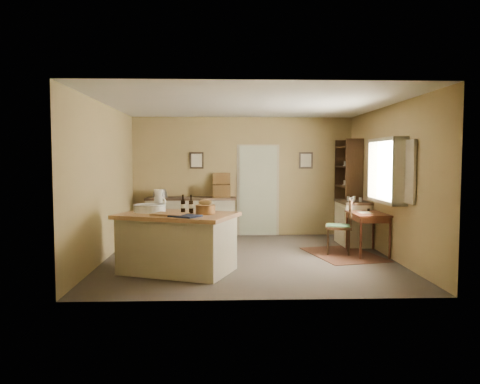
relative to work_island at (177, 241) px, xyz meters
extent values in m
plane|color=#4E443C|center=(1.17, 0.99, -0.48)|extent=(5.00, 5.00, 0.00)
cube|color=#9A824F|center=(1.17, 3.49, 0.87)|extent=(5.00, 0.10, 2.70)
cube|color=#9A824F|center=(1.17, -1.51, 0.87)|extent=(5.00, 0.10, 2.70)
cube|color=#9A824F|center=(-1.33, 0.99, 0.87)|extent=(0.10, 5.00, 2.70)
cube|color=#9A824F|center=(3.67, 0.99, 0.87)|extent=(0.10, 5.00, 2.70)
plane|color=silver|center=(1.17, 0.99, 2.22)|extent=(5.00, 5.00, 0.00)
cube|color=#B9C1A1|center=(1.52, 3.46, 0.57)|extent=(0.97, 0.06, 2.11)
cube|color=black|center=(0.12, 3.47, 1.24)|extent=(0.32, 0.02, 0.38)
cube|color=beige|center=(0.12, 3.46, 1.24)|extent=(0.24, 0.01, 0.30)
cube|color=black|center=(2.62, 3.47, 1.24)|extent=(0.32, 0.02, 0.38)
cube|color=beige|center=(2.62, 3.46, 1.24)|extent=(0.24, 0.01, 0.30)
cube|color=#B3A88B|center=(3.54, 0.79, 0.54)|extent=(0.25, 1.32, 0.06)
cube|color=#B3A88B|center=(3.54, 0.79, 1.60)|extent=(0.25, 1.32, 0.06)
cube|color=white|center=(3.66, 0.79, 1.07)|extent=(0.01, 1.20, 1.00)
cube|color=#B3A88B|center=(3.63, -0.03, 1.07)|extent=(0.04, 0.35, 1.00)
cube|color=#B3A88B|center=(3.63, 1.61, 1.07)|extent=(0.04, 0.35, 1.00)
cube|color=#B3A88B|center=(0.01, -0.01, -0.06)|extent=(1.85, 1.51, 0.85)
cube|color=#AE764B|center=(0.01, -0.01, 0.40)|extent=(2.01, 1.66, 0.06)
cylinder|color=white|center=(-0.45, 0.24, 0.48)|extent=(0.50, 0.50, 0.11)
cube|color=#AE764B|center=(-0.08, -0.22, 0.44)|extent=(0.59, 0.51, 0.03)
cube|color=black|center=(0.16, -0.42, 0.44)|extent=(0.51, 0.49, 0.02)
cylinder|color=brown|center=(0.44, -0.08, 0.50)|extent=(0.30, 0.30, 0.14)
cylinder|color=black|center=(0.09, 0.05, 0.57)|extent=(0.07, 0.07, 0.29)
cylinder|color=black|center=(0.22, 0.01, 0.57)|extent=(0.07, 0.07, 0.29)
cube|color=#B3A88B|center=(0.00, 3.19, -0.06)|extent=(1.95, 0.54, 0.85)
cube|color=#332319|center=(0.00, 3.19, 0.39)|extent=(1.99, 0.57, 0.05)
cube|color=#4D3215|center=(0.68, 3.19, 0.56)|extent=(0.39, 0.29, 0.28)
cylinder|color=#59544F|center=(-0.68, 3.19, 0.51)|extent=(0.33, 0.33, 0.18)
cube|color=#57311D|center=(2.92, 1.19, -0.48)|extent=(1.41, 1.80, 0.01)
cube|color=#38180E|center=(3.37, 1.23, 0.27)|extent=(0.60, 0.98, 0.03)
cube|color=#38180E|center=(3.37, 1.23, 0.20)|extent=(0.54, 0.92, 0.10)
cube|color=silver|center=(3.32, 1.23, 0.29)|extent=(0.22, 0.30, 0.01)
cylinder|color=black|center=(3.47, 1.50, 0.31)|extent=(0.05, 0.05, 0.05)
cylinder|color=#38180E|center=(3.11, 0.78, -0.12)|extent=(0.04, 0.04, 0.72)
cylinder|color=#38180E|center=(3.62, 0.78, -0.12)|extent=(0.04, 0.04, 0.72)
cylinder|color=#38180E|center=(3.11, 1.68, -0.12)|extent=(0.04, 0.04, 0.72)
cylinder|color=#38180E|center=(3.62, 1.68, -0.12)|extent=(0.04, 0.04, 0.72)
cube|color=#B3A88B|center=(3.37, 2.22, -0.06)|extent=(0.52, 0.94, 0.85)
cube|color=#332319|center=(3.37, 2.22, 0.39)|extent=(0.55, 0.98, 0.05)
cylinder|color=silver|center=(3.34, 2.08, 0.46)|extent=(0.23, 0.23, 0.09)
cube|color=black|center=(3.48, 2.52, 0.61)|extent=(0.37, 0.04, 2.18)
cube|color=black|center=(3.48, 3.46, 0.61)|extent=(0.37, 0.04, 2.18)
cube|color=black|center=(3.65, 2.99, 0.61)|extent=(0.02, 0.98, 2.18)
cube|color=black|center=(3.48, 2.99, -0.43)|extent=(0.37, 0.94, 0.03)
cube|color=black|center=(3.48, 2.99, 0.12)|extent=(0.37, 0.94, 0.03)
cube|color=black|center=(3.48, 2.99, 0.66)|extent=(0.37, 0.94, 0.03)
cube|color=black|center=(3.48, 2.99, 1.10)|extent=(0.37, 0.94, 0.03)
cube|color=black|center=(3.48, 2.99, 1.53)|extent=(0.37, 0.94, 0.03)
cylinder|color=white|center=(3.48, 2.99, 0.72)|extent=(0.12, 0.12, 0.11)
camera|label=1|loc=(0.71, -7.19, 1.26)|focal=35.00mm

